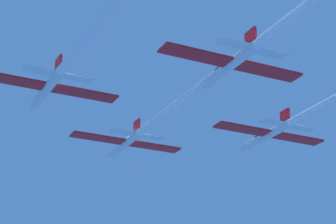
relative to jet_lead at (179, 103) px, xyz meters
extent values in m
cylinder|color=white|center=(0.00, 15.97, -0.02)|extent=(1.06, 9.60, 1.06)
cone|color=white|center=(0.00, 21.83, -0.02)|extent=(1.03, 2.11, 1.03)
ellipsoid|color=black|center=(0.00, 18.08, 0.43)|extent=(0.74, 1.92, 0.53)
cube|color=red|center=(-4.18, 15.49, -0.02)|extent=(7.30, 2.11, 0.23)
cube|color=red|center=(4.18, 15.49, -0.02)|extent=(7.30, 2.11, 0.23)
cube|color=red|center=(0.00, 12.13, 1.28)|extent=(0.28, 1.73, 1.54)
cube|color=white|center=(-2.17, 11.94, -0.02)|extent=(3.28, 1.27, 0.23)
cube|color=white|center=(2.17, 11.94, -0.02)|extent=(3.28, 1.27, 0.23)
cylinder|color=white|center=(0.00, -9.88, -0.02)|extent=(0.95, 42.10, 0.95)
cylinder|color=white|center=(-15.09, 1.99, -0.36)|extent=(1.06, 9.60, 1.06)
cone|color=white|center=(-15.09, 7.84, -0.36)|extent=(1.03, 2.11, 1.03)
ellipsoid|color=black|center=(-15.09, 4.10, 0.09)|extent=(0.74, 1.92, 0.53)
cube|color=red|center=(-19.26, 1.51, -0.36)|extent=(7.30, 2.11, 0.23)
cube|color=red|center=(-10.91, 1.51, -0.36)|extent=(7.30, 2.11, 0.23)
cube|color=red|center=(-15.09, -1.85, 0.94)|extent=(0.28, 1.73, 1.54)
cube|color=white|center=(-17.26, -2.05, -0.36)|extent=(3.28, 1.27, 0.23)
cube|color=white|center=(-12.92, -2.05, -0.36)|extent=(3.28, 1.27, 0.23)
cylinder|color=white|center=(14.16, 2.61, -0.86)|extent=(1.06, 9.60, 1.06)
cone|color=white|center=(14.16, 8.47, -0.86)|extent=(1.03, 2.11, 1.03)
ellipsoid|color=black|center=(14.16, 4.72, -0.41)|extent=(0.74, 1.92, 0.53)
cube|color=red|center=(9.99, 2.13, -0.86)|extent=(7.30, 2.11, 0.23)
cube|color=red|center=(18.34, 2.13, -0.86)|extent=(7.30, 2.11, 0.23)
cube|color=red|center=(14.16, -1.23, 0.44)|extent=(0.28, 1.73, 1.54)
cube|color=white|center=(12.00, -1.42, -0.86)|extent=(3.28, 1.27, 0.23)
cube|color=white|center=(16.33, -1.42, -0.86)|extent=(3.28, 1.27, 0.23)
cylinder|color=white|center=(-0.40, -12.08, -0.52)|extent=(1.06, 9.60, 1.06)
cone|color=white|center=(-0.40, -6.22, -0.52)|extent=(1.03, 2.11, 1.03)
ellipsoid|color=black|center=(-0.40, -9.97, -0.07)|extent=(0.74, 1.92, 0.53)
cube|color=red|center=(-4.57, -12.56, -0.52)|extent=(7.30, 2.11, 0.23)
cube|color=red|center=(3.78, -12.56, -0.52)|extent=(7.30, 2.11, 0.23)
cube|color=red|center=(-0.40, -15.92, 0.77)|extent=(0.28, 1.73, 1.54)
cube|color=white|center=(-2.57, -16.11, -0.52)|extent=(3.28, 1.27, 0.23)
cube|color=white|center=(1.77, -16.11, -0.52)|extent=(3.28, 1.27, 0.23)
camera|label=1|loc=(-31.75, -61.57, -29.00)|focal=69.27mm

